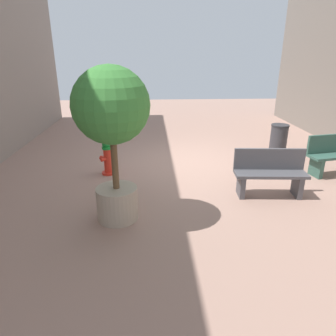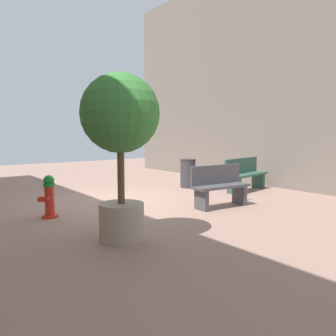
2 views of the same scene
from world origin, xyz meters
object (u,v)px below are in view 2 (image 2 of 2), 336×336
(planter_tree, at_px, (120,129))
(trash_bin, at_px, (188,173))
(fire_hydrant, at_px, (49,196))
(bench_far, at_px, (219,186))
(bench_near, at_px, (245,174))

(planter_tree, bearing_deg, trash_bin, -141.49)
(trash_bin, bearing_deg, fire_hydrant, 14.59)
(bench_far, relative_size, planter_tree, 0.56)
(fire_hydrant, relative_size, bench_far, 0.59)
(fire_hydrant, height_order, bench_near, bench_near)
(planter_tree, bearing_deg, bench_near, -159.83)
(bench_near, bearing_deg, fire_hydrant, -2.55)
(bench_near, relative_size, bench_far, 1.23)
(planter_tree, bearing_deg, fire_hydrant, -78.31)
(fire_hydrant, bearing_deg, bench_near, 177.45)
(fire_hydrant, xyz_separation_m, bench_near, (-5.58, 0.25, 0.07))
(fire_hydrant, distance_m, trash_bin, 4.80)
(bench_near, xyz_separation_m, bench_far, (2.15, 1.09, -0.02))
(bench_near, bearing_deg, trash_bin, -57.35)
(bench_far, bearing_deg, fire_hydrant, -21.30)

